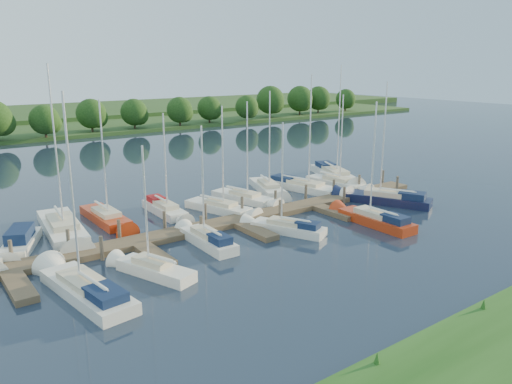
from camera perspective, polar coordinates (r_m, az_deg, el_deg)
ground at (r=32.84m, az=5.21°, el=-7.13°), size 260.00×260.00×0.00m
dock at (r=38.22m, az=-2.03°, el=-3.60°), size 40.00×6.00×0.40m
mooring_pilings at (r=38.99m, az=-2.97°, el=-2.62°), size 38.24×2.84×2.00m
far_shore at (r=100.58m, az=-24.39°, el=6.54°), size 180.00×30.00×0.60m
distant_hill at (r=124.99m, az=-26.89°, el=7.78°), size 220.00×40.00×1.40m
treeline at (r=86.54m, az=-24.13°, el=7.97°), size 146.57×9.23×8.15m
motorboat at (r=37.00m, az=-25.35°, el=-5.41°), size 3.68×5.89×1.77m
sailboat_n_2 at (r=38.92m, az=-21.13°, el=-4.16°), size 3.19×10.02×12.53m
sailboat_n_3 at (r=40.66m, az=-16.64°, el=-2.99°), size 1.97×7.73×9.88m
sailboat_n_4 at (r=41.72m, az=-10.31°, el=-2.09°), size 1.70×6.70×8.67m
sailboat_n_5 at (r=41.78m, az=-3.96°, el=-1.93°), size 3.48×7.19×9.15m
sailboat_n_6 at (r=44.74m, az=-1.18°, el=-0.78°), size 3.18×7.33×9.23m
sailboat_n_7 at (r=48.13m, az=1.44°, el=0.32°), size 4.02×7.81×9.94m
sailboat_n_8 at (r=48.90m, az=5.66°, el=0.53°), size 3.98×9.24×11.48m
sailboat_n_9 at (r=50.74m, az=9.31°, el=0.88°), size 2.39×7.49×9.53m
sailboat_n_10 at (r=54.38m, az=9.03°, el=1.86°), size 5.24×9.70×12.33m
sailboat_s_0 at (r=28.79m, az=-19.03°, el=-10.48°), size 3.11×8.94×11.15m
sailboat_s_1 at (r=30.29m, az=-11.78°, el=-8.76°), size 3.16×6.10×8.05m
sailboat_s_2 at (r=34.42m, az=-5.61°, el=-5.53°), size 1.67×6.50×8.52m
sailboat_s_3 at (r=36.81m, az=3.44°, el=-4.15°), size 3.79×6.37×8.40m
sailboat_s_4 at (r=39.54m, az=13.31°, el=-3.17°), size 1.85×7.53×9.77m
sailboat_s_5 at (r=45.67m, az=14.51°, el=-0.85°), size 5.16×8.36×11.01m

